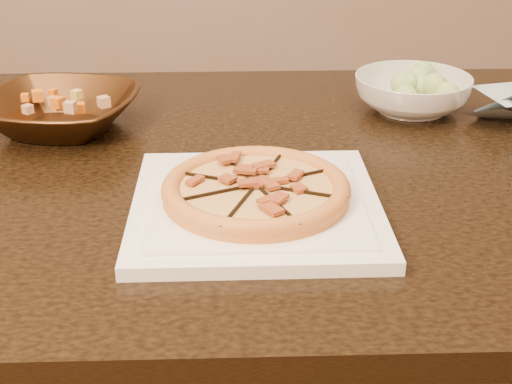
% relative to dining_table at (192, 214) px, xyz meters
% --- Properties ---
extents(dining_table, '(1.49, 0.98, 0.75)m').
position_rel_dining_table_xyz_m(dining_table, '(0.00, 0.00, 0.00)').
color(dining_table, black).
rests_on(dining_table, floor).
extents(plate, '(0.33, 0.33, 0.02)m').
position_rel_dining_table_xyz_m(plate, '(0.09, -0.18, 0.11)').
color(plate, white).
rests_on(plate, dining_table).
extents(pizza, '(0.25, 0.25, 0.03)m').
position_rel_dining_table_xyz_m(pizza, '(0.09, -0.18, 0.13)').
color(pizza, '#C88137').
rests_on(pizza, plate).
extents(bronze_bowl, '(0.31, 0.31, 0.06)m').
position_rel_dining_table_xyz_m(bronze_bowl, '(-0.22, 0.14, 0.13)').
color(bronze_bowl, '#472B14').
rests_on(bronze_bowl, dining_table).
extents(mixed_dish, '(0.09, 0.12, 0.03)m').
position_rel_dining_table_xyz_m(mixed_dish, '(-0.22, 0.14, 0.17)').
color(mixed_dish, tan).
rests_on(mixed_dish, bronze_bowl).
extents(salad_bowl, '(0.23, 0.23, 0.07)m').
position_rel_dining_table_xyz_m(salad_bowl, '(0.40, 0.20, 0.13)').
color(salad_bowl, silver).
rests_on(salad_bowl, dining_table).
extents(salad, '(0.09, 0.11, 0.04)m').
position_rel_dining_table_xyz_m(salad, '(0.40, 0.20, 0.18)').
color(salad, '#AAD671').
rests_on(salad, salad_bowl).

